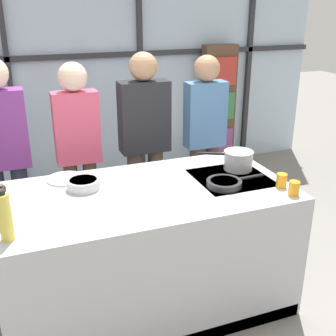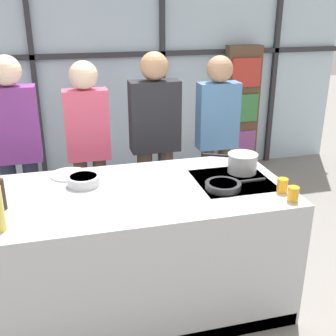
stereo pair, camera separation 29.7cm
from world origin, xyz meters
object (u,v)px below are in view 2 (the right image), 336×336
frying_pan (224,185)px  saucepan (242,162)px  spectator_center_right (155,137)px  juice_glass_near (293,194)px  mixing_bowl (84,180)px  spectator_center_left (88,143)px  white_plate (69,174)px  juice_glass_far (282,185)px  pepper_grinder (1,194)px  spectator_far_right (217,133)px  spectator_far_left (16,145)px

frying_pan → saucepan: size_ratio=1.15×
spectator_center_right → juice_glass_near: spectator_center_right is taller
saucepan → mixing_bowl: bearing=177.3°
spectator_center_left → white_plate: bearing=72.0°
saucepan → juice_glass_far: size_ratio=3.98×
saucepan → spectator_center_left: bearing=141.9°
pepper_grinder → spectator_far_right: bearing=30.0°
spectator_far_left → pepper_grinder: 1.03m
white_plate → mixing_bowl: mixing_bowl is taller
spectator_far_left → spectator_far_right: spectator_far_left is taller
spectator_far_left → white_plate: spectator_far_left is taller
saucepan → juice_glass_far: 0.42m
spectator_far_left → pepper_grinder: bearing=89.5°
juice_glass_near → juice_glass_far: 0.14m
mixing_bowl → pepper_grinder: 0.57m
saucepan → juice_glass_near: bearing=-77.7°
spectator_far_right → saucepan: 0.85m
spectator_far_right → frying_pan: (-0.36, -1.09, -0.03)m
spectator_far_left → mixing_bowl: 0.93m
spectator_center_left → juice_glass_near: (1.19, -1.38, -0.01)m
pepper_grinder → juice_glass_far: pepper_grinder is taller
white_plate → juice_glass_far: (1.38, -0.66, 0.04)m
white_plate → juice_glass_far: 1.53m
spectator_center_left → saucepan: bearing=141.9°
saucepan → spectator_far_left: bearing=153.3°
juice_glass_near → saucepan: bearing=102.3°
pepper_grinder → frying_pan: bearing=-2.3°
pepper_grinder → juice_glass_near: 1.83m
spectator_center_right → frying_pan: 1.12m
frying_pan → mixing_bowl: mixing_bowl is taller
spectator_center_right → juice_glass_far: (0.59, -1.24, -0.01)m
juice_glass_near → spectator_center_left: bearing=130.8°
spectator_center_left → white_plate: size_ratio=6.21×
mixing_bowl → spectator_far_right: bearing=31.4°
spectator_far_left → mixing_bowl: size_ratio=7.68×
spectator_far_left → juice_glass_near: 2.25m
juice_glass_near → mixing_bowl: bearing=155.2°
spectator_far_left → mixing_bowl: spectator_far_left is taller
saucepan → spectator_center_right: bearing=119.6°
white_plate → juice_glass_near: 1.59m
spectator_far_right → pepper_grinder: 2.07m
white_plate → juice_glass_far: juice_glass_far is taller
spectator_center_right → spectator_center_left: bearing=0.0°
spectator_center_right → juice_glass_near: 1.50m
spectator_far_right → juice_glass_near: 1.38m
spectator_far_left → spectator_far_right: size_ratio=1.03×
spectator_far_left → juice_glass_near: bearing=142.3°
spectator_far_left → spectator_center_left: bearing=-180.0°
spectator_far_right → white_plate: bearing=22.8°
spectator_center_left → saucepan: spectator_center_left is taller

